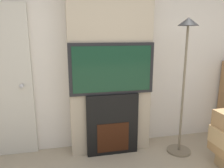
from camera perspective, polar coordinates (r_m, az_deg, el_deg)
name	(u,v)px	position (r m, az deg, el deg)	size (l,w,h in m)	color
wall_back	(107,55)	(3.13, -1.23, 7.63)	(6.00, 0.06, 2.70)	silver
chimney_breast	(110,56)	(2.96, -0.59, 7.33)	(1.11, 0.28, 2.70)	tan
fireplace	(112,124)	(3.06, 0.00, -10.41)	(0.71, 0.15, 0.86)	black
television	(112,69)	(2.84, 0.01, 3.96)	(1.12, 0.07, 0.67)	black
floor_lamp	(185,66)	(3.01, 18.55, 4.54)	(0.33, 0.33, 1.84)	#726651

